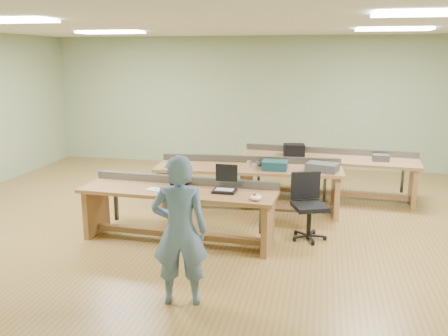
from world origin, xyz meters
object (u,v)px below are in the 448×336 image
at_px(task_chair, 308,215).
at_px(workbench_front, 179,203).
at_px(parts_bin_teal, 275,165).
at_px(drinks_can, 249,165).
at_px(mug, 260,163).
at_px(workbench_back, 327,167).
at_px(laptop_base, 224,191).
at_px(workbench_mid, 248,177).
at_px(camera_bag, 179,179).
at_px(parts_bin_grey, 322,167).
at_px(person, 180,231).

bearing_deg(task_chair, workbench_front, 173.70).
bearing_deg(parts_bin_teal, drinks_can, -173.37).
xyz_separation_m(parts_bin_teal, mug, (-0.28, 0.19, -0.02)).
distance_m(mug, drinks_can, 0.28).
height_order(workbench_back, laptop_base, workbench_back).
bearing_deg(workbench_back, workbench_mid, -136.67).
bearing_deg(workbench_mid, mug, 17.89).
height_order(workbench_back, camera_bag, camera_bag).
height_order(workbench_mid, parts_bin_grey, parts_bin_grey).
distance_m(person, parts_bin_grey, 3.44).
bearing_deg(task_chair, laptop_base, -177.60).
relative_size(workbench_back, parts_bin_grey, 6.67).
relative_size(workbench_back, mug, 26.65).
height_order(workbench_mid, task_chair, task_chair).
height_order(laptop_base, camera_bag, camera_bag).
xyz_separation_m(person, camera_bag, (-0.59, 1.87, 0.04)).
bearing_deg(workbench_back, person, -104.58).
relative_size(parts_bin_teal, mug, 3.31).
bearing_deg(workbench_front, laptop_base, 1.19).
bearing_deg(person, parts_bin_grey, -125.91).
height_order(workbench_back, mug, workbench_back).
relative_size(workbench_mid, workbench_back, 0.96).
distance_m(workbench_back, task_chair, 2.16).
distance_m(workbench_front, drinks_can, 1.61).
relative_size(task_chair, drinks_can, 7.01).
xyz_separation_m(workbench_back, person, (-1.49, -4.26, 0.23)).
distance_m(workbench_back, parts_bin_teal, 1.45).
height_order(camera_bag, mug, camera_bag).
bearing_deg(task_chair, person, -141.01).
distance_m(workbench_front, parts_bin_grey, 2.45).
relative_size(workbench_back, laptop_base, 10.64).
height_order(person, task_chair, person).
distance_m(workbench_mid, camera_bag, 1.59).
height_order(person, laptop_base, person).
bearing_deg(parts_bin_teal, camera_bag, -135.27).
bearing_deg(parts_bin_teal, parts_bin_grey, 2.91).
height_order(parts_bin_teal, drinks_can, parts_bin_teal).
xyz_separation_m(parts_bin_grey, mug, (-1.03, 0.16, -0.02)).
relative_size(workbench_mid, person, 1.96).
bearing_deg(person, drinks_can, -106.28).
xyz_separation_m(parts_bin_teal, drinks_can, (-0.41, -0.05, -0.00)).
relative_size(workbench_front, parts_bin_teal, 6.88).
bearing_deg(workbench_mid, parts_bin_teal, -19.11).
height_order(workbench_front, camera_bag, camera_bag).
bearing_deg(camera_bag, parts_bin_grey, 11.32).
bearing_deg(person, workbench_back, -121.11).
height_order(parts_bin_grey, drinks_can, drinks_can).
bearing_deg(task_chair, mug, 105.42).
height_order(workbench_front, drinks_can, drinks_can).
distance_m(camera_bag, parts_bin_teal, 1.75).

